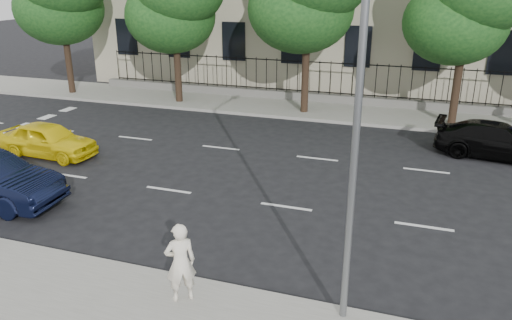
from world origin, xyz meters
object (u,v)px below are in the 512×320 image
at_px(street_light, 365,63).
at_px(woman_near, 180,262).
at_px(yellow_taxi, 48,140).
at_px(black_sedan, 498,141).

bearing_deg(street_light, woman_near, -162.15).
xyz_separation_m(street_light, woman_near, (-3.33, -1.07, -4.11)).
xyz_separation_m(yellow_taxi, woman_near, (9.12, -6.84, 0.38)).
distance_m(street_light, black_sedan, 12.63).
bearing_deg(yellow_taxi, woman_near, -124.07).
height_order(yellow_taxi, black_sedan, black_sedan).
distance_m(street_light, woman_near, 5.40).
xyz_separation_m(black_sedan, woman_near, (-7.35, -12.18, 0.36)).
distance_m(yellow_taxi, woman_near, 11.40).
xyz_separation_m(street_light, black_sedan, (4.02, 11.11, -4.47)).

